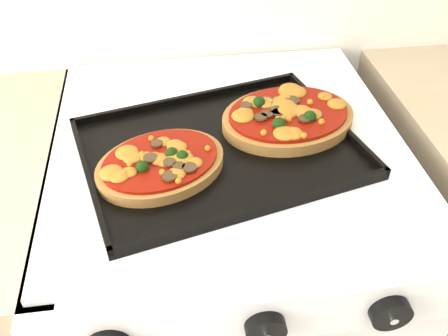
{
  "coord_description": "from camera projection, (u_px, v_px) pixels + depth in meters",
  "views": [
    {
      "loc": [
        -0.15,
        1.03,
        1.41
      ],
      "look_at": [
        -0.07,
        1.61,
        0.92
      ],
      "focal_mm": 40.0,
      "sensor_mm": 36.0,
      "label": 1
    }
  ],
  "objects": [
    {
      "name": "knob_center",
      "position": [
        266.0,
        329.0,
        0.63
      ],
      "size": [
        0.05,
        0.02,
        0.05
      ],
      "primitive_type": "cylinder",
      "rotation": [
        1.57,
        0.0,
        0.0
      ],
      "color": "black",
      "rests_on": "control_panel"
    },
    {
      "name": "baking_tray",
      "position": [
        220.0,
        147.0,
        0.8
      ],
      "size": [
        0.49,
        0.41,
        0.02
      ],
      "primitive_type": "cube",
      "rotation": [
        0.0,
        0.0,
        0.24
      ],
      "color": "black",
      "rests_on": "stove"
    },
    {
      "name": "pizza_right",
      "position": [
        288.0,
        116.0,
        0.85
      ],
      "size": [
        0.26,
        0.22,
        0.03
      ],
      "primitive_type": null,
      "rotation": [
        0.0,
        0.0,
        0.2
      ],
      "color": "brown",
      "rests_on": "baking_tray"
    },
    {
      "name": "pizza_left",
      "position": [
        160.0,
        162.0,
        0.76
      ],
      "size": [
        0.25,
        0.22,
        0.03
      ],
      "primitive_type": null,
      "rotation": [
        0.0,
        0.0,
        0.41
      ],
      "color": "brown",
      "rests_on": "baking_tray"
    },
    {
      "name": "stove",
      "position": [
        227.0,
        298.0,
        1.14
      ],
      "size": [
        0.6,
        0.6,
        0.91
      ],
      "primitive_type": "cube",
      "color": "silver",
      "rests_on": "floor"
    },
    {
      "name": "control_panel",
      "position": [
        262.0,
        315.0,
        0.64
      ],
      "size": [
        0.6,
        0.02,
        0.09
      ],
      "primitive_type": "cube",
      "color": "silver",
      "rests_on": "stove"
    },
    {
      "name": "knob_right",
      "position": [
        390.0,
        313.0,
        0.64
      ],
      "size": [
        0.06,
        0.02,
        0.06
      ],
      "primitive_type": "cylinder",
      "rotation": [
        1.57,
        0.0,
        0.0
      ],
      "color": "black",
      "rests_on": "control_panel"
    }
  ]
}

